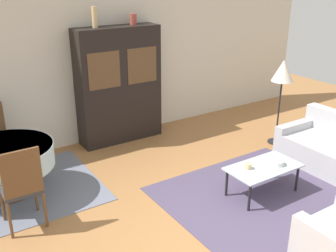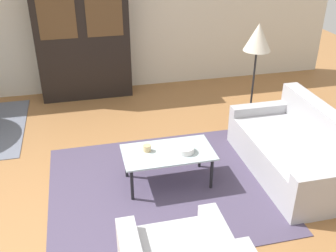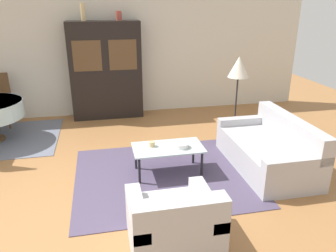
# 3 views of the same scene
# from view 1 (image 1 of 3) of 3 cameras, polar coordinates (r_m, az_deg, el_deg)

# --- Properties ---
(ground_plane) EXTENTS (14.00, 14.00, 0.00)m
(ground_plane) POSITION_cam_1_polar(r_m,az_deg,el_deg) (4.67, 7.64, -16.85)
(ground_plane) COLOR #9E6B3D
(wall_back) EXTENTS (10.00, 0.06, 2.70)m
(wall_back) POSITION_cam_1_polar(r_m,az_deg,el_deg) (6.98, -11.54, 8.38)
(wall_back) COLOR beige
(wall_back) RESTS_ON ground_plane
(area_rug) EXTENTS (2.53, 2.22, 0.01)m
(area_rug) POSITION_cam_1_polar(r_m,az_deg,el_deg) (5.60, 13.25, -10.07)
(area_rug) COLOR #4C425B
(area_rug) RESTS_ON ground_plane
(dining_rug) EXTENTS (2.50, 1.85, 0.01)m
(dining_rug) POSITION_cam_1_polar(r_m,az_deg,el_deg) (5.94, -22.39, -9.31)
(dining_rug) COLOR slate
(dining_rug) RESTS_ON ground_plane
(coffee_table) EXTENTS (1.02, 0.56, 0.41)m
(coffee_table) POSITION_cam_1_polar(r_m,az_deg,el_deg) (5.52, 13.67, -6.10)
(coffee_table) COLOR black
(coffee_table) RESTS_ON area_rug
(display_cabinet) EXTENTS (1.49, 0.44, 2.04)m
(display_cabinet) POSITION_cam_1_polar(r_m,az_deg,el_deg) (7.00, -7.14, 5.88)
(display_cabinet) COLOR black
(display_cabinet) RESTS_ON ground_plane
(dining_table) EXTENTS (1.27, 1.27, 0.73)m
(dining_table) POSITION_cam_1_polar(r_m,az_deg,el_deg) (5.66, -22.57, -4.20)
(dining_table) COLOR brown
(dining_table) RESTS_ON dining_rug
(dining_chair_near) EXTENTS (0.44, 0.44, 1.05)m
(dining_chair_near) POSITION_cam_1_polar(r_m,az_deg,el_deg) (4.89, -20.50, -7.91)
(dining_chair_near) COLOR brown
(dining_chair_near) RESTS_ON dining_rug
(floor_lamp) EXTENTS (0.37, 0.37, 1.51)m
(floor_lamp) POSITION_cam_1_polar(r_m,az_deg,el_deg) (6.99, 16.31, 7.26)
(floor_lamp) COLOR black
(floor_lamp) RESTS_ON ground_plane
(cup) EXTENTS (0.09, 0.09, 0.07)m
(cup) POSITION_cam_1_polar(r_m,az_deg,el_deg) (5.38, 11.56, -5.74)
(cup) COLOR tan
(cup) RESTS_ON coffee_table
(bowl) EXTENTS (0.20, 0.20, 0.07)m
(bowl) POSITION_cam_1_polar(r_m,az_deg,el_deg) (5.58, 15.47, -5.11)
(bowl) COLOR white
(bowl) RESTS_ON coffee_table
(vase_tall) EXTENTS (0.09, 0.09, 0.33)m
(vase_tall) POSITION_cam_1_polar(r_m,az_deg,el_deg) (6.63, -10.61, 15.26)
(vase_tall) COLOR tan
(vase_tall) RESTS_ON display_cabinet
(vase_short) EXTENTS (0.12, 0.12, 0.19)m
(vase_short) POSITION_cam_1_polar(r_m,az_deg,el_deg) (6.93, -5.07, 15.17)
(vase_short) COLOR #9E4238
(vase_short) RESTS_ON display_cabinet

